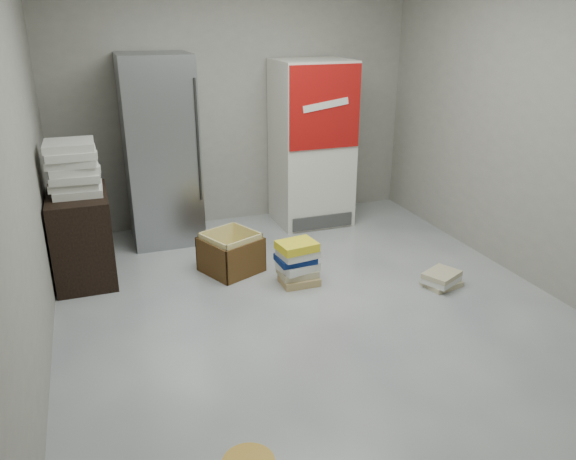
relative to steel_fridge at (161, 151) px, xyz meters
The scene contains 9 objects.
ground 2.50m from the steel_fridge, 67.10° to the right, with size 5.00×5.00×0.00m, color #B5B5B1.
room_shell 2.46m from the steel_fridge, 67.10° to the right, with size 4.04×5.04×2.82m.
steel_fridge is the anchor object (origin of this frame).
coke_cooler 1.65m from the steel_fridge, ahead, with size 0.80×0.73×1.80m.
wood_shelf 1.23m from the steel_fridge, 138.69° to the right, with size 0.50×0.80×0.80m, color black.
supply_box_stack 1.10m from the steel_fridge, 138.43° to the right, with size 0.44×0.45×0.45m.
phonebook_stack_main 1.91m from the steel_fridge, 57.90° to the right, with size 0.38×0.32×0.40m.
phonebook_stack_side 3.01m from the steel_fridge, 43.08° to the right, with size 0.38×0.35×0.14m.
cardboard_box 1.38m from the steel_fridge, 66.85° to the right, with size 0.61×0.61×0.38m.
Camera 1 is at (-1.56, -3.57, 2.26)m, focal length 35.00 mm.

